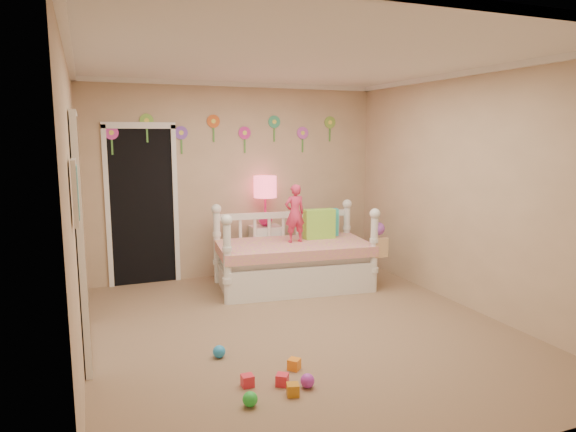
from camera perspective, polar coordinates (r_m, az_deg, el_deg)
name	(u,v)px	position (r m, az deg, el deg)	size (l,w,h in m)	color
floor	(301,330)	(5.19, 1.45, -12.58)	(4.00, 4.50, 0.01)	#7F684C
ceiling	(302,59)	(4.88, 1.58, 17.15)	(4.00, 4.50, 0.01)	white
back_wall	(236,181)	(6.98, -5.79, 3.96)	(4.00, 0.01, 2.60)	tan
left_wall	(75,211)	(4.48, -22.72, 0.48)	(0.01, 4.50, 2.60)	tan
right_wall	(469,191)	(5.94, 19.57, 2.60)	(0.01, 4.50, 2.60)	tan
crown_molding	(302,62)	(4.87, 1.58, 16.80)	(4.00, 4.50, 0.06)	white
daybed	(293,247)	(6.43, 0.57, -3.48)	(1.91, 1.03, 1.03)	white
pillow_turquoise	(324,222)	(6.85, 4.09, -0.71)	(0.36, 0.13, 0.36)	#26C0AB
pillow_lime	(319,224)	(6.65, 3.49, -0.88)	(0.41, 0.15, 0.38)	#95E846
child	(295,213)	(6.38, 0.76, 0.29)	(0.27, 0.18, 0.73)	#DE325B
nightstand	(266,250)	(7.06, -2.52, -3.83)	(0.41, 0.31, 0.68)	white
table_lamp	(265,193)	(6.93, -2.56, 2.58)	(0.31, 0.31, 0.68)	#E41E71
closet_doorway	(142,205)	(6.76, -15.96, 1.24)	(0.90, 0.04, 2.07)	black
flower_decals	(229,133)	(6.92, -6.57, 9.21)	(3.40, 0.02, 0.50)	#B2668C
mirror_closet	(82,235)	(4.81, -22.01, -1.95)	(0.07, 1.30, 2.10)	white
wall_picture	(75,192)	(3.56, -22.68, 2.49)	(0.05, 0.34, 0.42)	white
hanging_bag	(379,241)	(6.34, 10.09, -2.77)	(0.20, 0.16, 0.36)	beige
toy_scatter	(265,359)	(4.45, -2.56, -15.63)	(0.80, 1.30, 0.11)	#996666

